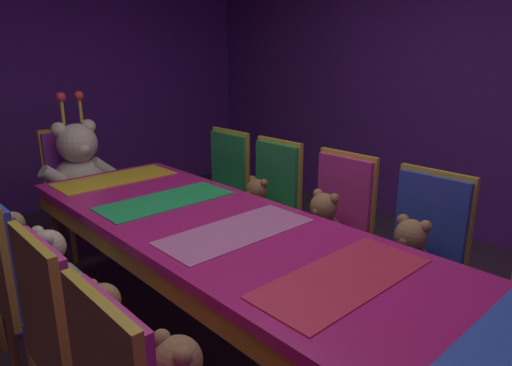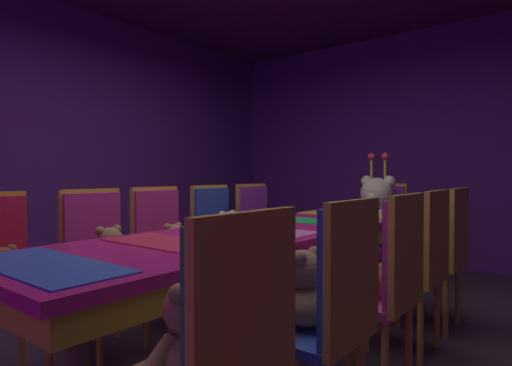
{
  "view_description": "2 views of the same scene",
  "coord_description": "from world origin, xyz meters",
  "px_view_note": "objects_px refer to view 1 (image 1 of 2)",
  "views": [
    {
      "loc": [
        -1.3,
        -1.53,
        1.57
      ],
      "look_at": [
        0.09,
        -0.04,
        0.97
      ],
      "focal_mm": 31.76,
      "sensor_mm": 36.0,
      "label": 1
    },
    {
      "loc": [
        1.6,
        -2.0,
        1.08
      ],
      "look_at": [
        0.07,
        -0.07,
        1.03
      ],
      "focal_mm": 29.82,
      "sensor_mm": 36.0,
      "label": 2
    }
  ],
  "objects_px": {
    "teddy_left_3": "(51,265)",
    "teddy_right_1": "(409,253)",
    "teddy_right_2": "(322,222)",
    "chair_right_4": "(223,181)",
    "chair_left_3": "(18,276)",
    "teddy_right_3": "(256,202)",
    "chair_right_2": "(338,217)",
    "throne_chair": "(73,177)",
    "chair_right_1": "(423,245)",
    "chair_left_2": "(68,331)",
    "king_teddy_bear": "(80,166)",
    "teddy_left_2": "(106,320)",
    "chair_right_3": "(271,196)",
    "teddy_left_4": "(15,236)",
    "banquet_table": "(237,248)"
  },
  "relations": [
    {
      "from": "teddy_right_3",
      "to": "teddy_right_2",
      "type": "bearing_deg",
      "value": 91.41
    },
    {
      "from": "chair_right_1",
      "to": "king_teddy_bear",
      "type": "xyz_separation_m",
      "value": [
        -0.82,
        2.38,
        0.12
      ]
    },
    {
      "from": "banquet_table",
      "to": "king_teddy_bear",
      "type": "bearing_deg",
      "value": 90.0
    },
    {
      "from": "teddy_left_3",
      "to": "teddy_right_1",
      "type": "xyz_separation_m",
      "value": [
        1.36,
        -1.08,
        -0.0
      ]
    },
    {
      "from": "throne_chair",
      "to": "teddy_left_4",
      "type": "bearing_deg",
      "value": -37.12
    },
    {
      "from": "chair_right_2",
      "to": "teddy_right_3",
      "type": "distance_m",
      "value": 0.59
    },
    {
      "from": "banquet_table",
      "to": "chair_left_2",
      "type": "height_order",
      "value": "chair_left_2"
    },
    {
      "from": "teddy_left_3",
      "to": "teddy_right_2",
      "type": "bearing_deg",
      "value": -20.59
    },
    {
      "from": "teddy_left_4",
      "to": "teddy_right_2",
      "type": "height_order",
      "value": "teddy_right_2"
    },
    {
      "from": "banquet_table",
      "to": "throne_chair",
      "type": "bearing_deg",
      "value": 90.0
    },
    {
      "from": "teddy_left_2",
      "to": "teddy_right_1",
      "type": "xyz_separation_m",
      "value": [
        1.36,
        -0.51,
        0.02
      ]
    },
    {
      "from": "teddy_left_3",
      "to": "chair_left_2",
      "type": "bearing_deg",
      "value": -104.1
    },
    {
      "from": "teddy_left_2",
      "to": "chair_right_3",
      "type": "distance_m",
      "value": 1.63
    },
    {
      "from": "teddy_left_3",
      "to": "teddy_right_1",
      "type": "height_order",
      "value": "teddy_left_3"
    },
    {
      "from": "teddy_right_1",
      "to": "chair_right_4",
      "type": "distance_m",
      "value": 1.66
    },
    {
      "from": "chair_left_2",
      "to": "teddy_right_1",
      "type": "relative_size",
      "value": 2.89
    },
    {
      "from": "teddy_right_1",
      "to": "chair_right_2",
      "type": "relative_size",
      "value": 0.35
    },
    {
      "from": "teddy_left_3",
      "to": "chair_right_2",
      "type": "height_order",
      "value": "chair_right_2"
    },
    {
      "from": "teddy_left_2",
      "to": "teddy_left_3",
      "type": "height_order",
      "value": "teddy_left_3"
    },
    {
      "from": "chair_left_3",
      "to": "teddy_right_2",
      "type": "height_order",
      "value": "chair_left_3"
    },
    {
      "from": "teddy_left_4",
      "to": "king_teddy_bear",
      "type": "xyz_separation_m",
      "value": [
        0.69,
        0.75,
        0.15
      ]
    },
    {
      "from": "teddy_left_2",
      "to": "teddy_right_3",
      "type": "bearing_deg",
      "value": 24.45
    },
    {
      "from": "teddy_left_2",
      "to": "chair_right_4",
      "type": "bearing_deg",
      "value": 37.3
    },
    {
      "from": "banquet_table",
      "to": "chair_right_3",
      "type": "height_order",
      "value": "chair_right_3"
    },
    {
      "from": "teddy_left_4",
      "to": "chair_right_4",
      "type": "distance_m",
      "value": 1.51
    },
    {
      "from": "chair_left_2",
      "to": "teddy_right_2",
      "type": "distance_m",
      "value": 1.52
    },
    {
      "from": "teddy_left_4",
      "to": "chair_right_4",
      "type": "relative_size",
      "value": 0.29
    },
    {
      "from": "teddy_left_3",
      "to": "chair_right_2",
      "type": "bearing_deg",
      "value": -18.75
    },
    {
      "from": "chair_right_1",
      "to": "teddy_right_1",
      "type": "height_order",
      "value": "chair_right_1"
    },
    {
      "from": "teddy_right_3",
      "to": "king_teddy_bear",
      "type": "distance_m",
      "value": 1.43
    },
    {
      "from": "teddy_left_4",
      "to": "teddy_right_3",
      "type": "xyz_separation_m",
      "value": [
        1.37,
        -0.51,
        0.01
      ]
    },
    {
      "from": "teddy_right_2",
      "to": "king_teddy_bear",
      "type": "bearing_deg",
      "value": -69.39
    },
    {
      "from": "banquet_table",
      "to": "teddy_left_2",
      "type": "bearing_deg",
      "value": -177.65
    },
    {
      "from": "chair_right_4",
      "to": "king_teddy_bear",
      "type": "bearing_deg",
      "value": -41.93
    },
    {
      "from": "teddy_right_2",
      "to": "chair_right_4",
      "type": "xyz_separation_m",
      "value": [
        0.13,
        1.09,
        -0.0
      ]
    },
    {
      "from": "chair_left_3",
      "to": "teddy_right_3",
      "type": "bearing_deg",
      "value": 1.77
    },
    {
      "from": "chair_right_2",
      "to": "chair_right_4",
      "type": "distance_m",
      "value": 1.09
    },
    {
      "from": "teddy_left_3",
      "to": "chair_right_4",
      "type": "relative_size",
      "value": 0.35
    },
    {
      "from": "chair_right_4",
      "to": "teddy_right_1",
      "type": "bearing_deg",
      "value": 85.18
    },
    {
      "from": "teddy_right_1",
      "to": "chair_right_2",
      "type": "distance_m",
      "value": 0.58
    },
    {
      "from": "teddy_right_1",
      "to": "chair_left_3",
      "type": "bearing_deg",
      "value": -35.49
    },
    {
      "from": "teddy_left_4",
      "to": "chair_right_1",
      "type": "xyz_separation_m",
      "value": [
        1.52,
        -1.63,
        0.02
      ]
    },
    {
      "from": "teddy_right_1",
      "to": "teddy_right_2",
      "type": "height_order",
      "value": "teddy_right_2"
    },
    {
      "from": "teddy_right_2",
      "to": "throne_chair",
      "type": "relative_size",
      "value": 0.35
    },
    {
      "from": "banquet_table",
      "to": "chair_left_3",
      "type": "height_order",
      "value": "chair_left_3"
    },
    {
      "from": "throne_chair",
      "to": "teddy_left_3",
      "type": "bearing_deg",
      "value": -25.03
    },
    {
      "from": "chair_right_3",
      "to": "chair_right_4",
      "type": "bearing_deg",
      "value": -89.99
    },
    {
      "from": "teddy_right_1",
      "to": "teddy_right_2",
      "type": "bearing_deg",
      "value": -90.9
    },
    {
      "from": "chair_right_4",
      "to": "chair_left_2",
      "type": "bearing_deg",
      "value": 34.82
    },
    {
      "from": "teddy_left_3",
      "to": "king_teddy_bear",
      "type": "height_order",
      "value": "king_teddy_bear"
    }
  ]
}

